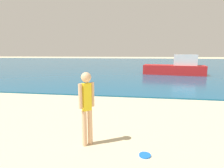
# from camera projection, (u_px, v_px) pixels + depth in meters

# --- Properties ---
(water) EXTENTS (160.00, 60.00, 0.06)m
(water) POSITION_uv_depth(u_px,v_px,m) (135.00, 63.00, 37.35)
(water) COLOR #14567F
(water) RESTS_ON ground
(person_standing) EXTENTS (0.27, 0.28, 1.57)m
(person_standing) POSITION_uv_depth(u_px,v_px,m) (87.00, 105.00, 3.76)
(person_standing) COLOR #DDAD84
(person_standing) RESTS_ON ground
(frisbee) EXTENTS (0.23, 0.23, 0.03)m
(frisbee) POSITION_uv_depth(u_px,v_px,m) (145.00, 155.00, 3.48)
(frisbee) COLOR blue
(frisbee) RESTS_ON ground
(boat_near) EXTENTS (5.43, 2.48, 1.78)m
(boat_near) POSITION_uv_depth(u_px,v_px,m) (176.00, 68.00, 16.15)
(boat_near) COLOR red
(boat_near) RESTS_ON water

